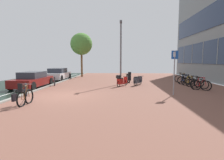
{
  "coord_description": "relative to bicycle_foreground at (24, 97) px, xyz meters",
  "views": [
    {
      "loc": [
        3.48,
        -10.15,
        2.05
      ],
      "look_at": [
        2.97,
        -0.19,
        0.98
      ],
      "focal_mm": 28.27,
      "sensor_mm": 36.0,
      "label": 1
    }
  ],
  "objects": [
    {
      "name": "ground",
      "position": [
        2.47,
        2.28,
        -0.42
      ],
      "size": [
        21.0,
        40.0,
        0.13
      ],
      "color": "black"
    },
    {
      "name": "bicycle_foreground",
      "position": [
        0.0,
        0.0,
        0.0
      ],
      "size": [
        0.68,
        1.37,
        1.11
      ],
      "color": "black",
      "rests_on": "ground"
    },
    {
      "name": "bicycle_rack_00",
      "position": [
        10.18,
        4.8,
        -0.04
      ],
      "size": [
        1.28,
        0.68,
        1.02
      ],
      "color": "black",
      "rests_on": "ground"
    },
    {
      "name": "bicycle_rack_01",
      "position": [
        10.39,
        5.56,
        -0.06
      ],
      "size": [
        1.25,
        0.58,
        0.96
      ],
      "color": "black",
      "rests_on": "ground"
    },
    {
      "name": "bicycle_rack_02",
      "position": [
        10.35,
        6.31,
        -0.05
      ],
      "size": [
        1.3,
        0.54,
        0.98
      ],
      "color": "black",
      "rests_on": "ground"
    },
    {
      "name": "bicycle_rack_03",
      "position": [
        10.22,
        7.07,
        -0.07
      ],
      "size": [
        1.11,
        0.73,
        0.93
      ],
      "color": "black",
      "rests_on": "ground"
    },
    {
      "name": "bicycle_rack_04",
      "position": [
        10.21,
        7.82,
        -0.04
      ],
      "size": [
        1.33,
        0.65,
        1.02
      ],
      "color": "black",
      "rests_on": "ground"
    },
    {
      "name": "bicycle_rack_05",
      "position": [
        10.35,
        8.58,
        -0.07
      ],
      "size": [
        1.16,
        0.6,
        0.92
      ],
      "color": "black",
      "rests_on": "ground"
    },
    {
      "name": "bicycle_rack_06",
      "position": [
        10.41,
        9.33,
        -0.04
      ],
      "size": [
        1.34,
        0.6,
        1.02
      ],
      "color": "black",
      "rests_on": "ground"
    },
    {
      "name": "scooter_near",
      "position": [
        4.53,
        6.5,
        0.04
      ],
      "size": [
        1.04,
        1.54,
        0.96
      ],
      "color": "black",
      "rests_on": "ground"
    },
    {
      "name": "scooter_mid",
      "position": [
        5.9,
        7.13,
        0.01
      ],
      "size": [
        0.96,
        1.68,
        0.78
      ],
      "color": "black",
      "rests_on": "ground"
    },
    {
      "name": "scooter_far",
      "position": [
        5.29,
        9.2,
        0.08
      ],
      "size": [
        0.53,
        1.72,
        1.06
      ],
      "color": "black",
      "rests_on": "ground"
    },
    {
      "name": "parked_car_near",
      "position": [
        -2.42,
        5.57,
        0.19
      ],
      "size": [
        1.81,
        4.16,
        1.23
      ],
      "color": "maroon",
      "rests_on": "ground"
    },
    {
      "name": "parked_car_far",
      "position": [
        -2.45,
        11.2,
        0.21
      ],
      "size": [
        1.95,
        3.91,
        1.28
      ],
      "color": "silver",
      "rests_on": "ground"
    },
    {
      "name": "parking_sign",
      "position": [
        7.72,
        2.89,
        1.25
      ],
      "size": [
        0.4,
        0.07,
        2.67
      ],
      "color": "gray",
      "rests_on": "ground"
    },
    {
      "name": "lamp_post",
      "position": [
        4.49,
        7.67,
        2.67
      ],
      "size": [
        0.2,
        0.52,
        5.49
      ],
      "color": "slate",
      "rests_on": "ground"
    },
    {
      "name": "street_tree",
      "position": [
        -0.6,
        14.97,
        3.83
      ],
      "size": [
        2.8,
        2.8,
        5.65
      ],
      "color": "brown",
      "rests_on": "ground"
    },
    {
      "name": "bollard_near",
      "position": [
        -1.01,
        2.02,
        -0.01
      ],
      "size": [
        0.12,
        0.12,
        0.77
      ],
      "color": "#38383D",
      "rests_on": "ground"
    },
    {
      "name": "bollard_far",
      "position": [
        -1.01,
        6.43,
        -0.01
      ],
      "size": [
        0.12,
        0.12,
        0.78
      ],
      "color": "#38383D",
      "rests_on": "ground"
    }
  ]
}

